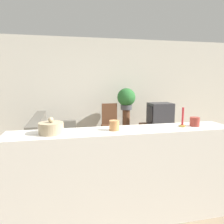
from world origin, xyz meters
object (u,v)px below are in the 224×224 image
object	(u,v)px
couch	(54,145)
wooden_chair	(110,122)
decorative_bowl	(51,128)
potted_plant	(126,98)
television	(160,114)

from	to	relation	value
couch	wooden_chair	distance (m)	1.65
wooden_chair	decorative_bowl	xyz separation A→B (m)	(-1.27, -3.04, 0.59)
potted_plant	couch	bearing A→B (deg)	-148.25
decorative_bowl	wooden_chair	bearing A→B (deg)	67.27
potted_plant	decorative_bowl	xyz separation A→B (m)	(-1.75, -3.27, 0.02)
couch	potted_plant	xyz separation A→B (m)	(1.83, 1.14, 0.80)
couch	television	xyz separation A→B (m)	(2.56, 0.61, 0.45)
television	wooden_chair	distance (m)	1.26
decorative_bowl	couch	bearing A→B (deg)	92.17
television	potted_plant	size ratio (longest dim) A/B	1.01
couch	wooden_chair	bearing A→B (deg)	33.83
wooden_chair	decorative_bowl	bearing A→B (deg)	-112.73
television	potted_plant	world-z (taller)	potted_plant
couch	decorative_bowl	distance (m)	2.28
potted_plant	decorative_bowl	bearing A→B (deg)	-118.22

